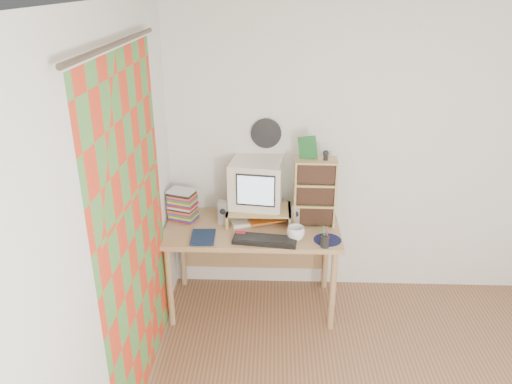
# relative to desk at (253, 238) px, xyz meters

# --- Properties ---
(ceiling) EXTENTS (3.50, 3.50, 0.00)m
(ceiling) POSITION_rel_desk_xyz_m (1.03, -1.44, 1.88)
(ceiling) COLOR white
(ceiling) RESTS_ON back_wall
(back_wall) EXTENTS (3.50, 0.00, 3.50)m
(back_wall) POSITION_rel_desk_xyz_m (1.03, 0.31, 0.63)
(back_wall) COLOR white
(back_wall) RESTS_ON floor
(left_wall) EXTENTS (0.00, 3.50, 3.50)m
(left_wall) POSITION_rel_desk_xyz_m (-0.72, -1.44, 0.63)
(left_wall) COLOR white
(left_wall) RESTS_ON floor
(curtain) EXTENTS (0.00, 2.20, 2.20)m
(curtain) POSITION_rel_desk_xyz_m (-0.68, -0.96, 0.53)
(curtain) COLOR red
(curtain) RESTS_ON left_wall
(wall_disc) EXTENTS (0.25, 0.02, 0.25)m
(wall_disc) POSITION_rel_desk_xyz_m (0.10, 0.29, 0.81)
(wall_disc) COLOR black
(wall_disc) RESTS_ON back_wall
(desk) EXTENTS (1.40, 0.70, 0.75)m
(desk) POSITION_rel_desk_xyz_m (0.00, 0.00, 0.00)
(desk) COLOR tan
(desk) RESTS_ON floor
(monitor_riser) EXTENTS (0.52, 0.30, 0.12)m
(monitor_riser) POSITION_rel_desk_xyz_m (0.05, 0.04, 0.23)
(monitor_riser) COLOR tan
(monitor_riser) RESTS_ON desk
(crt_monitor) EXTENTS (0.45, 0.45, 0.38)m
(crt_monitor) POSITION_rel_desk_xyz_m (0.03, 0.09, 0.44)
(crt_monitor) COLOR silver
(crt_monitor) RESTS_ON monitor_riser
(speaker_left) EXTENTS (0.08, 0.08, 0.20)m
(speaker_left) POSITION_rel_desk_xyz_m (-0.24, -0.01, 0.23)
(speaker_left) COLOR #A8A7AC
(speaker_left) RESTS_ON desk
(speaker_right) EXTENTS (0.07, 0.07, 0.18)m
(speaker_right) POSITION_rel_desk_xyz_m (0.35, -0.01, 0.22)
(speaker_right) COLOR #A8A7AC
(speaker_right) RESTS_ON desk
(keyboard) EXTENTS (0.50, 0.22, 0.03)m
(keyboard) POSITION_rel_desk_xyz_m (0.11, -0.31, 0.15)
(keyboard) COLOR black
(keyboard) RESTS_ON desk
(dvd_stack) EXTENTS (0.24, 0.20, 0.29)m
(dvd_stack) POSITION_rel_desk_xyz_m (-0.58, 0.05, 0.28)
(dvd_stack) COLOR brown
(dvd_stack) RESTS_ON desk
(cd_rack) EXTENTS (0.33, 0.18, 0.55)m
(cd_rack) POSITION_rel_desk_xyz_m (0.50, 0.03, 0.41)
(cd_rack) COLOR tan
(cd_rack) RESTS_ON desk
(mug) EXTENTS (0.15, 0.15, 0.11)m
(mug) POSITION_rel_desk_xyz_m (0.34, -0.26, 0.19)
(mug) COLOR white
(mug) RESTS_ON desk
(diary) EXTENTS (0.23, 0.18, 0.04)m
(diary) POSITION_rel_desk_xyz_m (-0.46, -0.28, 0.16)
(diary) COLOR #10203E
(diary) RESTS_ON desk
(mousepad) EXTENTS (0.27, 0.27, 0.00)m
(mousepad) POSITION_rel_desk_xyz_m (0.59, -0.26, 0.14)
(mousepad) COLOR black
(mousepad) RESTS_ON desk
(pen_cup) EXTENTS (0.07, 0.07, 0.13)m
(pen_cup) POSITION_rel_desk_xyz_m (0.55, -0.37, 0.20)
(pen_cup) COLOR black
(pen_cup) RESTS_ON desk
(papers) EXTENTS (0.40, 0.34, 0.04)m
(papers) POSITION_rel_desk_xyz_m (0.02, 0.06, 0.16)
(papers) COLOR white
(papers) RESTS_ON desk
(red_box) EXTENTS (0.07, 0.05, 0.04)m
(red_box) POSITION_rel_desk_xyz_m (-0.08, -0.23, 0.15)
(red_box) COLOR red
(red_box) RESTS_ON desk
(game_box) EXTENTS (0.14, 0.05, 0.18)m
(game_box) POSITION_rel_desk_xyz_m (0.43, 0.05, 0.77)
(game_box) COLOR #1A5D27
(game_box) RESTS_ON cd_rack
(webcam) EXTENTS (0.05, 0.05, 0.08)m
(webcam) POSITION_rel_desk_xyz_m (0.57, 0.01, 0.73)
(webcam) COLOR black
(webcam) RESTS_ON cd_rack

